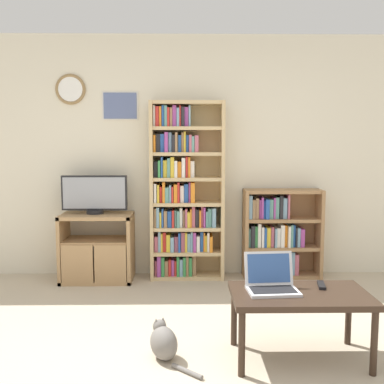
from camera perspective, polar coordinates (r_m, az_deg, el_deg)
The scene contains 9 objects.
wall_back at distance 4.93m, azimuth -1.49°, elevation 4.57°, with size 6.45×0.09×2.60m.
tv_stand at distance 4.86m, azimuth -11.95°, elevation -6.91°, with size 0.74×0.44×0.71m.
television at distance 4.81m, azimuth -12.28°, elevation -0.30°, with size 0.68×0.18×0.40m.
bookshelf_tall at distance 4.78m, azimuth -1.19°, elevation -0.30°, with size 0.78×0.29×1.88m.
bookshelf_short at distance 4.97m, azimuth 10.69°, elevation -5.46°, with size 0.83×0.27×0.95m.
coffee_table at distance 3.16m, azimuth 13.54°, elevation -13.21°, with size 0.91×0.53×0.46m.
laptop at distance 3.12m, azimuth 10.01°, elevation -11.10°, with size 0.35×0.29×0.25m.
remote_near_laptop at distance 3.29m, azimuth 16.10°, elevation -11.29°, with size 0.07×0.17×0.02m.
cat at distance 3.19m, azimuth -3.65°, elevation -18.46°, with size 0.39×0.44×0.26m.
Camera 1 is at (0.04, -2.53, 1.45)m, focal length 42.00 mm.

